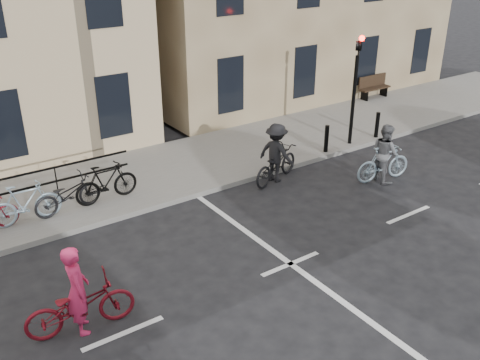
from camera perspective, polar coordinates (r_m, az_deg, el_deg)
ground at (r=12.14m, az=5.41°, el=-8.91°), size 120.00×120.00×0.00m
sidewalk at (r=15.38m, az=-21.27°, el=-2.55°), size 46.00×4.00×0.15m
traffic_light at (r=18.04m, az=12.24°, el=10.70°), size 0.18×0.30×3.90m
bollard_east at (r=17.71m, az=9.21°, el=4.38°), size 0.14×0.14×0.90m
bollard_west at (r=19.37m, az=14.42°, el=5.72°), size 0.14×0.14×0.90m
bench at (r=24.14m, az=14.05°, el=9.73°), size 1.60×0.41×0.97m
parked_bikes at (r=14.14m, az=-24.16°, el=-2.93°), size 7.25×1.23×1.05m
cyclist_pink at (r=10.42m, az=-16.77°, el=-12.34°), size 2.09×1.00×1.78m
cyclist_grey at (r=16.23m, az=15.11°, el=2.27°), size 1.87×0.96×1.75m
cyclist_dark at (r=15.69m, az=3.87°, el=2.27°), size 2.10×1.29×1.77m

